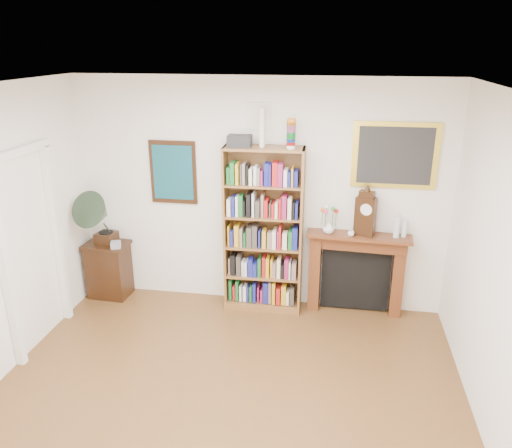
{
  "coord_description": "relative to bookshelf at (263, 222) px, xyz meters",
  "views": [
    {
      "loc": [
        0.92,
        -3.19,
        3.15
      ],
      "look_at": [
        0.12,
        1.6,
        1.37
      ],
      "focal_mm": 35.0,
      "sensor_mm": 36.0,
      "label": 1
    }
  ],
  "objects": [
    {
      "name": "mantel_clock",
      "position": [
        1.18,
        0.05,
        0.15
      ],
      "size": [
        0.26,
        0.2,
        0.53
      ],
      "rotation": [
        0.0,
        0.0,
        -0.36
      ],
      "color": "black",
      "rests_on": "fireplace"
    },
    {
      "name": "teal_poster",
      "position": [
        -1.14,
        0.17,
        0.51
      ],
      "size": [
        0.58,
        0.04,
        0.78
      ],
      "color": "black",
      "rests_on": "back_wall"
    },
    {
      "name": "small_picture",
      "position": [
        -0.09,
        0.17,
        1.21
      ],
      "size": [
        0.26,
        0.04,
        0.3
      ],
      "color": "white",
      "rests_on": "back_wall"
    },
    {
      "name": "bottle_right",
      "position": [
        1.63,
        0.07,
        -0.01
      ],
      "size": [
        0.06,
        0.06,
        0.2
      ],
      "primitive_type": "cylinder",
      "color": "silver",
      "rests_on": "fireplace"
    },
    {
      "name": "cd_stack",
      "position": [
        -1.84,
        -0.14,
        -0.36
      ],
      "size": [
        0.15,
        0.15,
        0.08
      ],
      "primitive_type": "cube",
      "rotation": [
        0.0,
        0.0,
        0.35
      ],
      "color": "#B3B4C0",
      "rests_on": "side_cabinet"
    },
    {
      "name": "flower_vase",
      "position": [
        0.77,
        0.04,
        -0.04
      ],
      "size": [
        0.16,
        0.16,
        0.15
      ],
      "primitive_type": "imported",
      "rotation": [
        0.0,
        0.0,
        -0.16
      ],
      "color": "silver",
      "rests_on": "fireplace"
    },
    {
      "name": "gilt_painting",
      "position": [
        1.46,
        0.17,
        0.81
      ],
      "size": [
        0.95,
        0.04,
        0.75
      ],
      "color": "gold",
      "rests_on": "back_wall"
    },
    {
      "name": "side_cabinet",
      "position": [
        -2.02,
        -0.03,
        -0.77
      ],
      "size": [
        0.55,
        0.41,
        0.73
      ],
      "primitive_type": "cube",
      "rotation": [
        0.0,
        0.0,
        -0.04
      ],
      "color": "black",
      "rests_on": "floor"
    },
    {
      "name": "bookshelf",
      "position": [
        0.0,
        0.0,
        0.0
      ],
      "size": [
        0.94,
        0.36,
        2.34
      ],
      "rotation": [
        0.0,
        0.0,
        0.03
      ],
      "color": "brown",
      "rests_on": "floor"
    },
    {
      "name": "teacup",
      "position": [
        1.03,
        -0.02,
        -0.08
      ],
      "size": [
        0.1,
        0.1,
        0.06
      ],
      "primitive_type": "imported",
      "rotation": [
        0.0,
        0.0,
        -0.38
      ],
      "color": "white",
      "rests_on": "fireplace"
    },
    {
      "name": "room",
      "position": [
        -0.09,
        -2.31,
        0.26
      ],
      "size": [
        4.51,
        5.01,
        2.81
      ],
      "color": "brown",
      "rests_on": "ground"
    },
    {
      "name": "door_casing",
      "position": [
        -2.3,
        -1.11,
        0.13
      ],
      "size": [
        0.08,
        1.02,
        2.17
      ],
      "color": "white",
      "rests_on": "left_wall"
    },
    {
      "name": "bottle_left",
      "position": [
        1.54,
        0.04,
        0.01
      ],
      "size": [
        0.07,
        0.07,
        0.24
      ],
      "primitive_type": "cylinder",
      "color": "silver",
      "rests_on": "fireplace"
    },
    {
      "name": "fireplace",
      "position": [
        1.12,
        0.1,
        -0.54
      ],
      "size": [
        1.23,
        0.35,
        1.03
      ],
      "rotation": [
        0.0,
        0.0,
        -0.06
      ],
      "color": "#4D2811",
      "rests_on": "floor"
    },
    {
      "name": "gramophone",
      "position": [
        -2.02,
        -0.14,
        0.02
      ],
      "size": [
        0.54,
        0.64,
        0.75
      ],
      "rotation": [
        0.0,
        0.0,
        -0.16
      ],
      "color": "black",
      "rests_on": "side_cabinet"
    }
  ]
}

